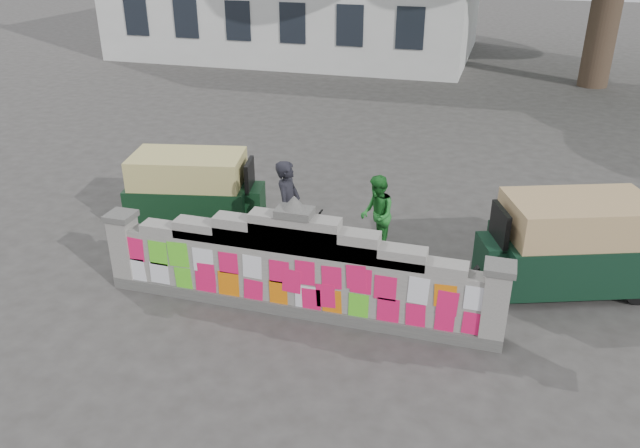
# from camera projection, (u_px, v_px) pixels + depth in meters

# --- Properties ---
(ground) EXTENTS (100.00, 100.00, 0.00)m
(ground) POSITION_uv_depth(u_px,v_px,m) (296.00, 311.00, 10.00)
(ground) COLOR #383533
(ground) RESTS_ON ground
(parapet_wall) EXTENTS (6.48, 0.44, 2.01)m
(parapet_wall) POSITION_uv_depth(u_px,v_px,m) (295.00, 270.00, 9.67)
(parapet_wall) COLOR #4C4C49
(parapet_wall) RESTS_ON ground
(cyclist_bike) EXTENTS (1.95, 0.69, 1.02)m
(cyclist_bike) POSITION_uv_depth(u_px,v_px,m) (289.00, 238.00, 11.19)
(cyclist_bike) COLOR black
(cyclist_bike) RESTS_ON ground
(cyclist_rider) EXTENTS (0.42, 0.63, 1.73)m
(cyclist_rider) POSITION_uv_depth(u_px,v_px,m) (289.00, 221.00, 11.03)
(cyclist_rider) COLOR black
(cyclist_rider) RESTS_ON ground
(pedestrian) EXTENTS (0.79, 0.88, 1.51)m
(pedestrian) POSITION_uv_depth(u_px,v_px,m) (377.00, 215.00, 11.52)
(pedestrian) COLOR #227E2B
(pedestrian) RESTS_ON ground
(rickshaw_left) EXTENTS (2.84, 1.75, 1.53)m
(rickshaw_left) POSITION_uv_depth(u_px,v_px,m) (193.00, 189.00, 12.52)
(rickshaw_left) COLOR black
(rickshaw_left) RESTS_ON ground
(rickshaw_right) EXTENTS (3.01, 2.15, 1.62)m
(rickshaw_right) POSITION_uv_depth(u_px,v_px,m) (570.00, 244.00, 10.29)
(rickshaw_right) COLOR black
(rickshaw_right) RESTS_ON ground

